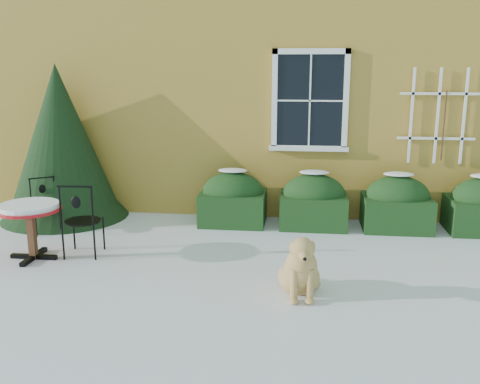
# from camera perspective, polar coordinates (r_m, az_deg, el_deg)

# --- Properties ---
(ground) EXTENTS (80.00, 80.00, 0.00)m
(ground) POSITION_cam_1_polar(r_m,az_deg,el_deg) (6.38, -1.08, -9.97)
(ground) COLOR white
(ground) RESTS_ON ground
(house) EXTENTS (12.40, 8.40, 6.40)m
(house) POSITION_cam_1_polar(r_m,az_deg,el_deg) (12.85, 3.30, 16.39)
(house) COLOR gold
(house) RESTS_ON ground
(hedge_row) EXTENTS (4.95, 0.80, 0.91)m
(hedge_row) POSITION_cam_1_polar(r_m,az_deg,el_deg) (8.66, 12.14, -1.15)
(hedge_row) COLOR black
(hedge_row) RESTS_ON ground
(evergreen_shrub) EXTENTS (2.12, 2.12, 2.56)m
(evergreen_shrub) POSITION_cam_1_polar(r_m,az_deg,el_deg) (9.45, -18.48, 3.55)
(evergreen_shrub) COLOR black
(evergreen_shrub) RESTS_ON ground
(bistro_table) EXTENTS (0.82, 0.82, 0.76)m
(bistro_table) POSITION_cam_1_polar(r_m,az_deg,el_deg) (7.56, -21.51, -2.10)
(bistro_table) COLOR black
(bistro_table) RESTS_ON ground
(patio_chair_near) EXTENTS (0.49, 0.49, 1.01)m
(patio_chair_near) POSITION_cam_1_polar(r_m,az_deg,el_deg) (7.50, -16.55, -2.84)
(patio_chair_near) COLOR black
(patio_chair_near) RESTS_ON ground
(patio_chair_far) EXTENTS (0.52, 0.52, 0.84)m
(patio_chair_far) POSITION_cam_1_polar(r_m,az_deg,el_deg) (8.78, -20.10, -1.36)
(patio_chair_far) COLOR black
(patio_chair_far) RESTS_ON ground
(dog) EXTENTS (0.53, 0.85, 0.75)m
(dog) POSITION_cam_1_polar(r_m,az_deg,el_deg) (6.05, 6.46, -8.28)
(dog) COLOR tan
(dog) RESTS_ON ground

